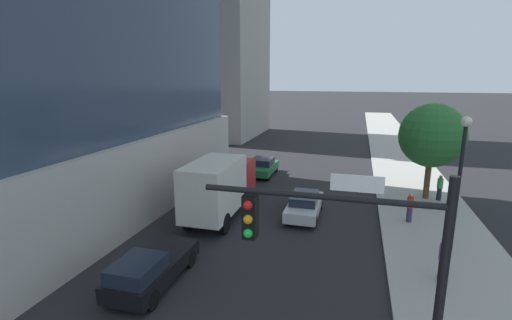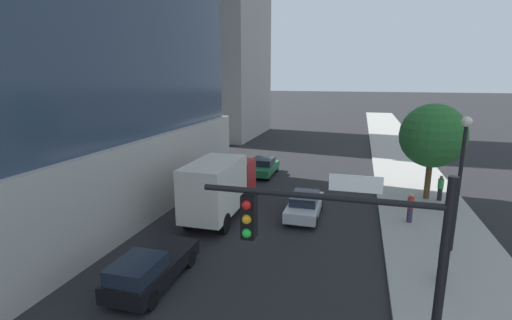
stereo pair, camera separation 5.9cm
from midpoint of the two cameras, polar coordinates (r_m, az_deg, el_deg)
name	(u,v)px [view 1 (the left image)]	position (r m, az deg, el deg)	size (l,w,h in m)	color
sidewalk	(420,201)	(25.65, 24.04, -5.88)	(5.28, 120.00, 0.15)	#9E9B93
traffic_light_pole	(351,252)	(8.55, 14.34, -13.61)	(5.35, 0.48, 5.75)	black
street_lamp	(461,165)	(18.05, 29.08, -0.74)	(0.44, 0.44, 6.03)	black
street_tree	(432,136)	(25.38, 25.54, 3.42)	(3.98, 3.98, 6.06)	brown
car_black	(151,269)	(15.00, -16.11, -15.87)	(1.77, 4.45, 1.47)	black
car_green	(262,167)	(29.68, 0.92, -1.03)	(1.90, 4.04, 1.37)	#1E6638
car_silver	(304,205)	(21.25, 7.44, -6.88)	(1.73, 4.28, 1.34)	#B7B7BC
box_truck	(219,185)	(20.58, -5.78, -3.94)	(2.28, 6.58, 3.41)	#B21E1E
pedestrian_green_shirt	(440,188)	(25.95, 26.52, -3.85)	(0.34, 0.34, 1.61)	black
pedestrian_purple_shirt	(443,259)	(16.08, 26.92, -13.53)	(0.34, 0.34, 1.75)	black
pedestrian_red_shirt	(410,207)	(21.49, 22.67, -6.77)	(0.34, 0.34, 1.61)	#38334C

